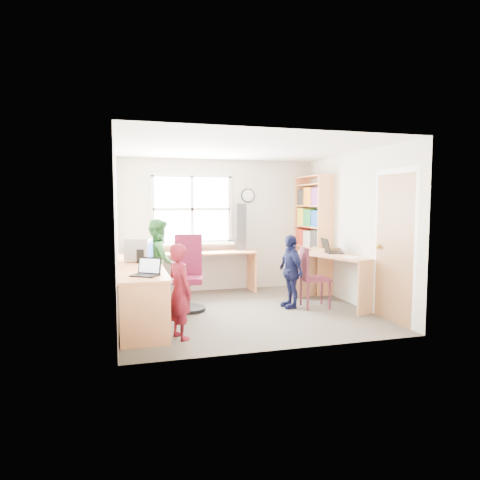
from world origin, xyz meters
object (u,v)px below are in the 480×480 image
(l_desk, at_px, (156,290))
(right_desk, at_px, (338,268))
(laptop_right, at_px, (330,249))
(cd_tower, at_px, (241,227))
(wooden_chair, at_px, (311,275))
(potted_plant, at_px, (197,244))
(crt_monitor, at_px, (139,250))
(person_red, at_px, (180,291))
(laptop_left, at_px, (147,271))
(person_green, at_px, (159,261))
(bookshelf, at_px, (313,236))
(swivel_chair, at_px, (188,278))
(person_navy, at_px, (290,271))

(l_desk, height_order, right_desk, right_desk)
(laptop_right, height_order, cd_tower, cd_tower)
(wooden_chair, distance_m, potted_plant, 2.14)
(crt_monitor, xyz_separation_m, person_red, (0.41, -1.44, -0.35))
(l_desk, relative_size, crt_monitor, 6.91)
(laptop_right, bearing_deg, laptop_left, 118.47)
(l_desk, distance_m, person_green, 1.19)
(l_desk, distance_m, laptop_right, 2.92)
(crt_monitor, relative_size, person_red, 0.37)
(right_desk, bearing_deg, laptop_right, 77.59)
(wooden_chair, relative_size, potted_plant, 3.37)
(l_desk, height_order, bookshelf, bookshelf)
(potted_plant, relative_size, person_green, 0.20)
(wooden_chair, distance_m, person_green, 2.40)
(right_desk, height_order, swivel_chair, swivel_chair)
(potted_plant, bearing_deg, right_desk, -34.67)
(wooden_chair, height_order, cd_tower, cd_tower)
(swivel_chair, height_order, person_red, person_red)
(wooden_chair, xyz_separation_m, laptop_right, (0.47, 0.29, 0.35))
(potted_plant, bearing_deg, laptop_left, -113.68)
(right_desk, distance_m, swivel_chair, 2.36)
(cd_tower, bearing_deg, person_red, -107.97)
(person_red, bearing_deg, potted_plant, -35.15)
(swivel_chair, xyz_separation_m, person_navy, (1.54, -0.29, 0.08))
(bookshelf, bearing_deg, laptop_left, -146.99)
(crt_monitor, xyz_separation_m, laptop_left, (0.04, -1.28, -0.12))
(potted_plant, distance_m, person_green, 0.93)
(right_desk, xyz_separation_m, potted_plant, (-2.01, 1.39, 0.31))
(potted_plant, xyz_separation_m, person_navy, (1.22, -1.37, -0.33))
(laptop_left, height_order, potted_plant, potted_plant)
(right_desk, relative_size, bookshelf, 0.72)
(laptop_right, distance_m, person_green, 2.77)
(l_desk, bearing_deg, swivel_chair, 51.09)
(bookshelf, height_order, person_red, bookshelf)
(laptop_right, bearing_deg, crt_monitor, 94.85)
(laptop_right, bearing_deg, l_desk, 109.27)
(crt_monitor, bearing_deg, person_red, -55.74)
(crt_monitor, relative_size, person_navy, 0.38)
(right_desk, height_order, person_red, person_red)
(wooden_chair, bearing_deg, laptop_left, -156.29)
(person_red, relative_size, person_green, 0.84)
(wooden_chair, height_order, laptop_left, laptop_left)
(bookshelf, xyz_separation_m, cd_tower, (-1.28, 0.30, 0.17))
(swivel_chair, distance_m, person_red, 1.40)
(laptop_left, bearing_deg, bookshelf, 66.66)
(laptop_left, distance_m, laptop_right, 3.18)
(laptop_right, xyz_separation_m, cd_tower, (-1.16, 1.22, 0.32))
(l_desk, height_order, wooden_chair, wooden_chair)
(l_desk, bearing_deg, person_green, 83.01)
(person_navy, bearing_deg, laptop_left, -73.08)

